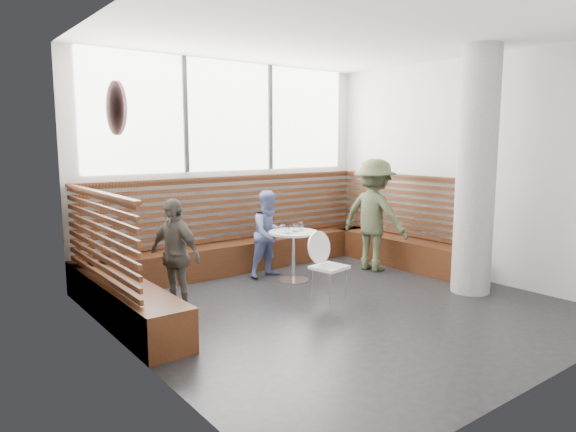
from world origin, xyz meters
TOP-DOWN VIEW (x-y plane):
  - room at (0.00, 0.00)m, footprint 5.00×5.00m
  - booth at (0.00, 1.77)m, footprint 5.00×2.50m
  - concrete_column at (1.85, -0.60)m, footprint 0.50×0.50m
  - wall_art at (-2.46, 0.40)m, footprint 0.03×0.50m
  - cafe_table at (0.28, 1.25)m, footprint 0.70×0.70m
  - cafe_chair at (0.10, 0.33)m, footprint 0.41×0.41m
  - adult_man at (1.69, 1.01)m, footprint 0.82×1.21m
  - child_back at (0.16, 1.66)m, footprint 0.64×0.50m
  - child_left at (-1.60, 1.11)m, footprint 0.55×0.85m
  - plate_near at (0.12, 1.30)m, footprint 0.18×0.18m
  - plate_far at (0.39, 1.35)m, footprint 0.21×0.21m
  - glass_left at (0.12, 1.18)m, footprint 0.07×0.07m
  - glass_mid at (0.30, 1.21)m, footprint 0.08×0.08m
  - glass_right at (0.44, 1.27)m, footprint 0.07×0.07m
  - menu_card at (0.33, 1.07)m, footprint 0.23×0.18m

SIDE VIEW (x-z plane):
  - booth at x=0.00m, z-range -0.31..1.13m
  - cafe_chair at x=0.10m, z-range 0.07..0.94m
  - cafe_table at x=0.28m, z-range 0.16..0.88m
  - child_back at x=0.16m, z-range 0.00..1.28m
  - child_left at x=-1.60m, z-range 0.00..1.34m
  - menu_card at x=0.33m, z-range 0.72..0.73m
  - plate_near at x=0.12m, z-range 0.72..0.74m
  - plate_far at x=0.39m, z-range 0.72..0.74m
  - glass_left at x=0.12m, z-range 0.72..0.83m
  - glass_right at x=0.44m, z-range 0.72..0.84m
  - glass_mid at x=0.30m, z-range 0.72..0.84m
  - adult_man at x=1.69m, z-range 0.00..1.73m
  - concrete_column at x=1.85m, z-range 0.00..3.20m
  - room at x=0.00m, z-range 0.00..3.20m
  - wall_art at x=-2.46m, z-range 2.05..2.55m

